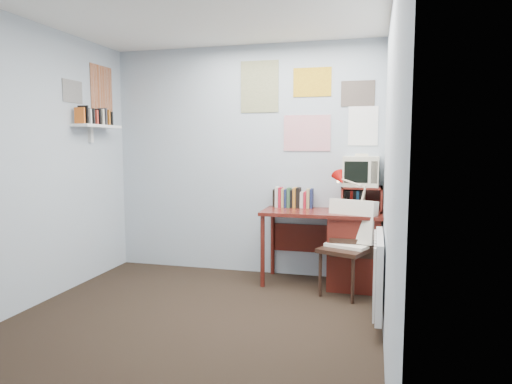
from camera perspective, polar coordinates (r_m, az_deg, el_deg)
ground at (r=3.71m, az=-9.33°, el=-16.88°), size 3.50×3.50×0.00m
back_wall at (r=5.06m, az=-1.53°, el=3.93°), size 3.00×0.02×2.50m
left_wall at (r=4.26m, az=-28.44°, el=2.79°), size 0.02×3.50×2.50m
right_wall at (r=3.12m, az=16.34°, el=2.34°), size 0.02×3.50×2.50m
desk at (r=4.71m, az=11.47°, el=-6.73°), size 1.20×0.55×0.76m
desk_chair at (r=4.41m, az=10.98°, el=-7.14°), size 0.58×0.57×0.88m
desk_lamp at (r=4.48m, az=13.41°, el=-0.46°), size 0.28×0.24×0.37m
tv_riser at (r=4.74m, az=13.10°, el=-0.81°), size 0.40×0.30×0.25m
crt_tv at (r=4.73m, az=13.03°, el=2.71°), size 0.36×0.33×0.33m
book_row at (r=4.86m, az=5.68°, el=-0.68°), size 0.60×0.14×0.22m
radiator at (r=3.80m, az=15.10°, el=-9.70°), size 0.09×0.80×0.60m
wall_shelf at (r=5.06m, az=-19.25°, el=7.78°), size 0.20×0.62×0.24m
posters_back at (r=4.92m, az=6.42°, el=10.82°), size 1.20×0.01×0.90m
posters_left at (r=5.14m, az=-20.29°, el=11.96°), size 0.01×0.70×0.60m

